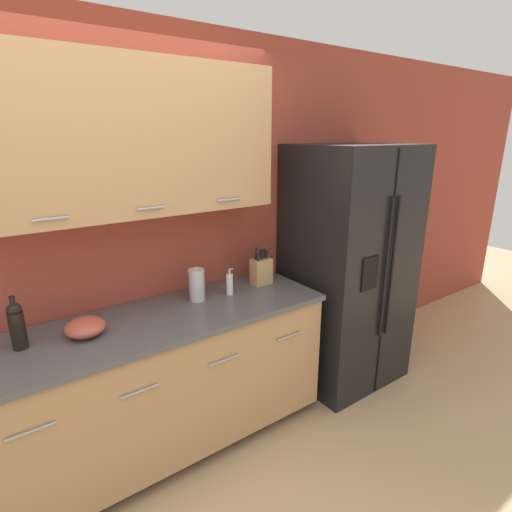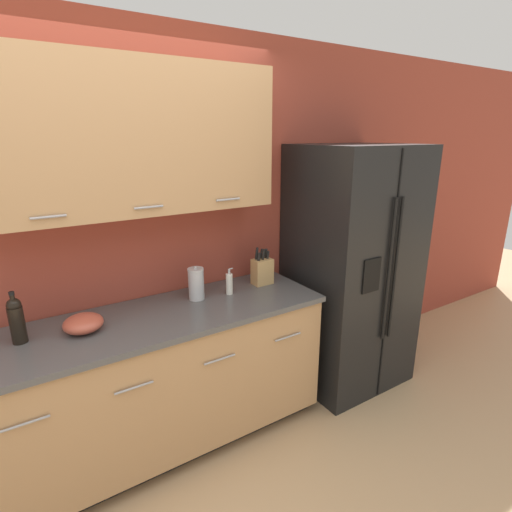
% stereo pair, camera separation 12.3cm
% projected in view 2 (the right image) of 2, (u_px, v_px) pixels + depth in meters
% --- Properties ---
extents(wall_back, '(10.00, 0.39, 2.60)m').
position_uv_depth(wall_back, '(102.00, 222.00, 2.35)').
color(wall_back, '#993D2D').
rests_on(wall_back, ground_plane).
extents(counter_unit, '(2.07, 0.64, 0.93)m').
position_uv_depth(counter_unit, '(162.00, 381.00, 2.50)').
color(counter_unit, black).
rests_on(counter_unit, ground_plane).
extents(refrigerator, '(0.87, 0.75, 1.89)m').
position_uv_depth(refrigerator, '(351.00, 269.00, 3.13)').
color(refrigerator, black).
rests_on(refrigerator, ground_plane).
extents(knife_block, '(0.14, 0.09, 0.27)m').
position_uv_depth(knife_block, '(262.00, 271.00, 2.83)').
color(knife_block, tan).
rests_on(knife_block, counter_unit).
extents(wine_bottle, '(0.07, 0.07, 0.28)m').
position_uv_depth(wine_bottle, '(16.00, 319.00, 2.02)').
color(wine_bottle, black).
rests_on(wine_bottle, counter_unit).
extents(soap_dispenser, '(0.05, 0.05, 0.18)m').
position_uv_depth(soap_dispenser, '(229.00, 284.00, 2.66)').
color(soap_dispenser, silver).
rests_on(soap_dispenser, counter_unit).
extents(steel_canister, '(0.10, 0.10, 0.22)m').
position_uv_depth(steel_canister, '(196.00, 284.00, 2.57)').
color(steel_canister, '#B7B7BA').
rests_on(steel_canister, counter_unit).
extents(mixing_bowl, '(0.21, 0.21, 0.09)m').
position_uv_depth(mixing_bowl, '(83.00, 323.00, 2.16)').
color(mixing_bowl, '#B24C38').
rests_on(mixing_bowl, counter_unit).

